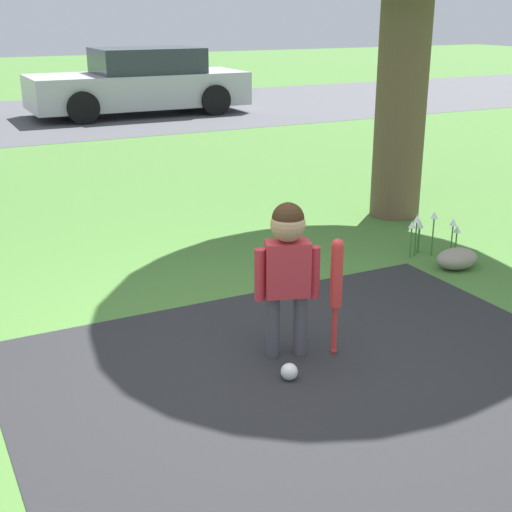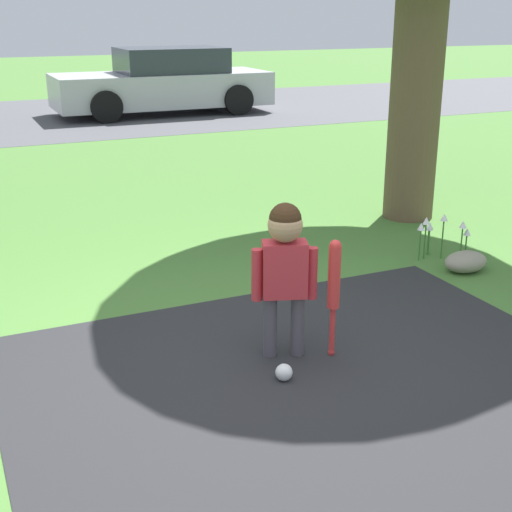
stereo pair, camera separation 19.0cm
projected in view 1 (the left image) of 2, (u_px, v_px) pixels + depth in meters
The scene contains 7 objects.
ground_plane at pixel (258, 364), 4.19m from camera, with size 60.00×60.00×0.00m, color #477533.
child at pixel (287, 258), 4.11m from camera, with size 0.37×0.22×0.95m.
baseball_bat at pixel (336, 281), 4.16m from camera, with size 0.07×0.07×0.73m.
sports_ball at pixel (289, 372), 4.00m from camera, with size 0.10×0.10×0.10m.
parked_car at pixel (140, 83), 13.98m from camera, with size 4.21×1.85×1.27m.
flower_bed at pixel (430, 225), 5.93m from camera, with size 0.39×0.34×0.39m.
edging_rock at pixel (457, 259), 5.71m from camera, with size 0.36×0.25×0.17m.
Camera 1 is at (-1.71, -3.33, 1.98)m, focal length 50.00 mm.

